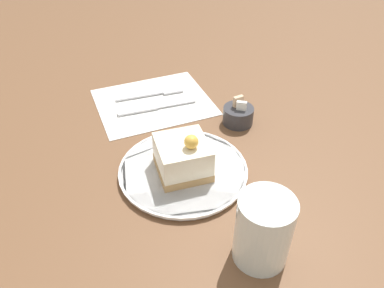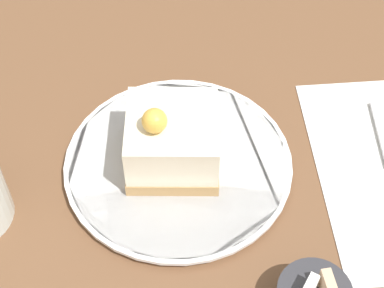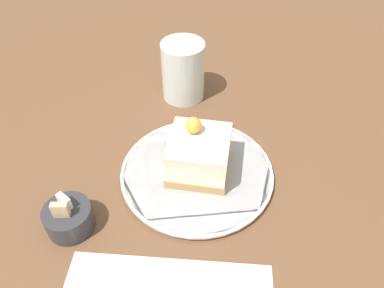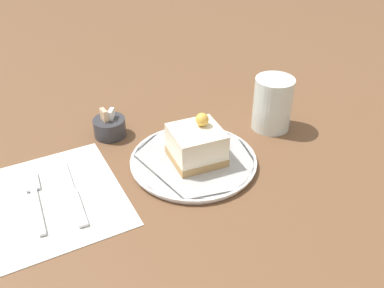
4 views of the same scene
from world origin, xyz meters
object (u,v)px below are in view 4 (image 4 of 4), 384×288
Objects in this scene: sugar_bowl at (110,127)px; plate at (193,161)px; cake_slice at (197,144)px; drinking_glass at (273,104)px; knife at (75,197)px; fork at (35,196)px.

plate is at bearing -45.71° from sugar_bowl.
plate is 2.31× the size of cake_slice.
drinking_glass is (0.18, 0.08, 0.05)m from plate.
knife is at bearing -176.79° from cake_slice.
fork is 0.46m from drinking_glass.
cake_slice reaches higher than plate.
sugar_bowl is 0.32m from drinking_glass.
cake_slice reaches higher than knife.
fork is 2.50× the size of sugar_bowl.
knife is 2.81× the size of sugar_bowl.
plate reaches higher than fork.
knife is at bearing -169.22° from plate.
cake_slice reaches higher than sugar_bowl.
drinking_glass is (0.38, 0.12, 0.05)m from knife.
sugar_bowl is (-0.13, 0.13, -0.02)m from cake_slice.
knife is 0.19m from sugar_bowl.
fork is at bearing -167.56° from drinking_glass.
plate is 1.29× the size of knife.
sugar_bowl is at bearing 128.17° from cake_slice.
cake_slice reaches higher than fork.
plate is 2.12× the size of drinking_glass.
drinking_glass is at bearing 17.01° from cake_slice.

